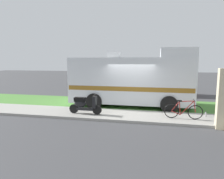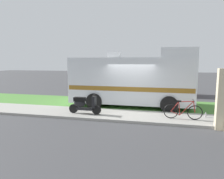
{
  "view_description": "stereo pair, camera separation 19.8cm",
  "coord_description": "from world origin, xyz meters",
  "px_view_note": "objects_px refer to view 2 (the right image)",
  "views": [
    {
      "loc": [
        1.32,
        -10.83,
        2.69
      ],
      "look_at": [
        -1.08,
        0.3,
        1.1
      ],
      "focal_mm": 33.25,
      "sensor_mm": 36.0,
      "label": 1
    },
    {
      "loc": [
        1.51,
        -10.79,
        2.69
      ],
      "look_at": [
        -1.08,
        0.3,
        1.1
      ],
      "focal_mm": 33.25,
      "sensor_mm": 36.0,
      "label": 2
    }
  ],
  "objects_px": {
    "pickup_truck_near": "(162,83)",
    "bottle_spare": "(218,118)",
    "motorhome_rv": "(133,79)",
    "bottle_green": "(206,115)",
    "bicycle": "(183,111)",
    "scooter": "(84,104)"
  },
  "relations": [
    {
      "from": "pickup_truck_near",
      "to": "bottle_spare",
      "type": "relative_size",
      "value": 20.04
    },
    {
      "from": "motorhome_rv",
      "to": "bottle_green",
      "type": "height_order",
      "value": "motorhome_rv"
    },
    {
      "from": "bicycle",
      "to": "pickup_truck_near",
      "type": "xyz_separation_m",
      "value": [
        -0.88,
        7.29,
        0.45
      ]
    },
    {
      "from": "scooter",
      "to": "bicycle",
      "type": "xyz_separation_m",
      "value": [
        4.61,
        0.1,
        -0.09
      ]
    },
    {
      "from": "pickup_truck_near",
      "to": "bottle_green",
      "type": "relative_size",
      "value": 22.8
    },
    {
      "from": "scooter",
      "to": "bicycle",
      "type": "height_order",
      "value": "scooter"
    },
    {
      "from": "scooter",
      "to": "pickup_truck_near",
      "type": "height_order",
      "value": "pickup_truck_near"
    },
    {
      "from": "pickup_truck_near",
      "to": "scooter",
      "type": "bearing_deg",
      "value": -116.83
    },
    {
      "from": "motorhome_rv",
      "to": "bottle_spare",
      "type": "distance_m",
      "value": 4.97
    },
    {
      "from": "scooter",
      "to": "bottle_spare",
      "type": "distance_m",
      "value": 6.11
    },
    {
      "from": "bicycle",
      "to": "bottle_green",
      "type": "distance_m",
      "value": 1.24
    },
    {
      "from": "bottle_green",
      "to": "bottle_spare",
      "type": "distance_m",
      "value": 0.64
    },
    {
      "from": "scooter",
      "to": "pickup_truck_near",
      "type": "relative_size",
      "value": 0.3
    },
    {
      "from": "pickup_truck_near",
      "to": "motorhome_rv",
      "type": "bearing_deg",
      "value": -109.87
    },
    {
      "from": "motorhome_rv",
      "to": "scooter",
      "type": "relative_size",
      "value": 4.22
    },
    {
      "from": "scooter",
      "to": "bottle_green",
      "type": "bearing_deg",
      "value": 6.86
    },
    {
      "from": "bicycle",
      "to": "bottle_green",
      "type": "height_order",
      "value": "bicycle"
    },
    {
      "from": "scooter",
      "to": "motorhome_rv",
      "type": "bearing_deg",
      "value": 53.21
    },
    {
      "from": "bicycle",
      "to": "bottle_green",
      "type": "xyz_separation_m",
      "value": [
        1.07,
        0.58,
        -0.26
      ]
    },
    {
      "from": "bottle_green",
      "to": "bicycle",
      "type": "bearing_deg",
      "value": -151.41
    },
    {
      "from": "bicycle",
      "to": "motorhome_rv",
      "type": "bearing_deg",
      "value": 133.81
    },
    {
      "from": "bottle_spare",
      "to": "scooter",
      "type": "bearing_deg",
      "value": -178.07
    }
  ]
}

